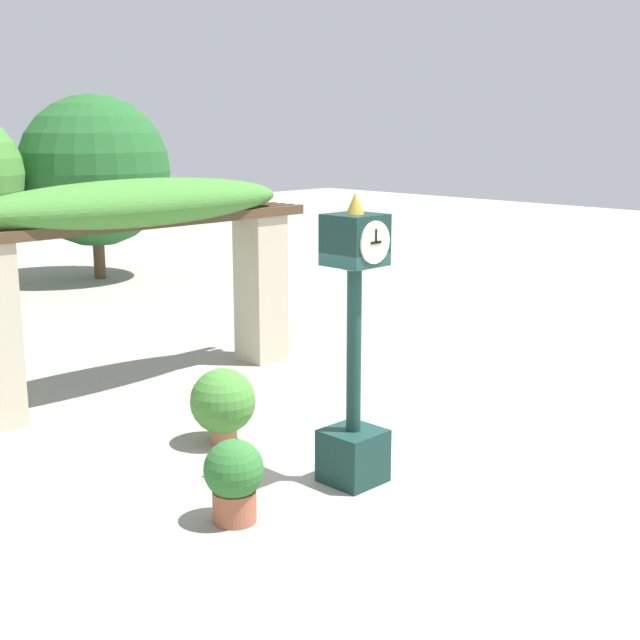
% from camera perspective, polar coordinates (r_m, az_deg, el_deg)
% --- Properties ---
extents(ground_plane, '(60.00, 60.00, 0.00)m').
position_cam_1_polar(ground_plane, '(9.98, 4.16, -9.85)').
color(ground_plane, gray).
extents(pedestal_clock, '(0.58, 0.58, 3.11)m').
position_cam_1_polar(pedestal_clock, '(9.36, 2.18, -2.54)').
color(pedestal_clock, '#14332D').
rests_on(pedestal_clock, ground).
extents(pergola, '(5.78, 1.22, 3.03)m').
position_cam_1_polar(pergola, '(12.79, -11.58, 5.33)').
color(pergola, '#BCB299').
rests_on(pergola, ground).
extents(potted_plant_near_left, '(0.59, 0.59, 0.83)m').
position_cam_1_polar(potted_plant_near_left, '(8.76, -5.53, -10.01)').
color(potted_plant_near_left, '#9E563D').
rests_on(potted_plant_near_left, ground).
extents(potted_plant_near_right, '(0.79, 0.79, 0.92)m').
position_cam_1_polar(potted_plant_near_right, '(10.78, -6.23, -5.28)').
color(potted_plant_near_right, '#B26B4C').
rests_on(potted_plant_near_right, ground).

